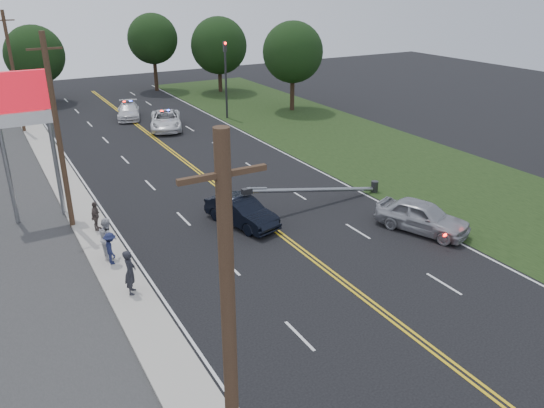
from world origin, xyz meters
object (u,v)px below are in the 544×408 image
emergency_a (166,120)px  emergency_b (128,111)px  bystander_a (130,272)px  bystander_c (111,248)px  crashed_sedan (242,212)px  waiting_sedan (422,216)px  utility_pole_near (231,373)px  utility_pole_mid (58,134)px  utility_pole_far (14,72)px  bystander_d (96,216)px  fallen_streetlight (323,189)px  bystander_b (108,237)px  pylon_sign (22,111)px  traffic_signal (226,73)px

emergency_a → emergency_b: (-1.81, 5.47, -0.07)m
bystander_a → bystander_c: bystander_a is taller
crashed_sedan → waiting_sedan: 9.49m
emergency_b → crashed_sedan: bearing=-76.7°
utility_pole_near → utility_pole_mid: (0.00, 20.00, 0.00)m
crashed_sedan → utility_pole_far: bearing=91.7°
bystander_d → utility_pole_near: bearing=-151.4°
crashed_sedan → bystander_c: size_ratio=2.95×
fallen_streetlight → utility_pole_far: size_ratio=0.94×
fallen_streetlight → bystander_b: (-12.52, -0.53, 0.18)m
bystander_a → emergency_b: bearing=6.4°
bystander_a → bystander_c: (-0.10, 2.91, -0.21)m
fallen_streetlight → bystander_d: fallen_streetlight is taller
bystander_b → bystander_c: (-0.06, -0.76, -0.21)m
utility_pole_far → bystander_a: bearing=-88.3°
pylon_sign → utility_pole_far: bearing=86.3°
pylon_sign → waiting_sedan: 21.30m
pylon_sign → bystander_c: size_ratio=5.21×
emergency_a → bystander_a: 27.13m
waiting_sedan → bystander_c: size_ratio=3.17×
bystander_b → bystander_a: bearing=177.5°
pylon_sign → bystander_a: size_ratio=4.09×
utility_pole_near → bystander_a: 12.49m
traffic_signal → bystander_c: bearing=-125.6°
pylon_sign → bystander_a: (2.20, -10.20, -4.90)m
utility_pole_mid → waiting_sedan: (15.83, -9.56, -4.25)m
fallen_streetlight → bystander_d: (-12.39, 2.67, -0.01)m
pylon_sign → bystander_b: 8.45m
utility_pole_mid → traffic_signal: bearing=45.8°
waiting_sedan → bystander_d: size_ratio=3.08×
pylon_sign → waiting_sedan: size_ratio=1.64×
fallen_streetlight → utility_pole_mid: (-13.39, 4.00, 4.17)m
utility_pole_mid → bystander_a: size_ratio=5.11×
waiting_sedan → bystander_a: bearing=152.9°
bystander_c → bystander_a: bearing=-176.7°
emergency_b → bystander_c: bearing=-91.0°
emergency_b → utility_pole_near: bearing=-86.3°
crashed_sedan → emergency_b: 26.66m
bystander_b → bystander_c: bystander_b is taller
utility_pole_near → utility_pole_far: size_ratio=1.00×
traffic_signal → bystander_d: 25.62m
utility_pole_mid → emergency_a: (11.08, 16.95, -4.31)m
utility_pole_mid → waiting_sedan: size_ratio=2.05×
utility_pole_near → crashed_sedan: (8.00, 15.79, -4.34)m
utility_pole_near → utility_pole_far: bearing=90.0°
bystander_a → bystander_b: bearing=22.2°
fallen_streetlight → crashed_sedan: bearing=-177.8°
waiting_sedan → traffic_signal: bearing=64.6°
crashed_sedan → bystander_d: 7.57m
pylon_sign → utility_pole_near: 22.06m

